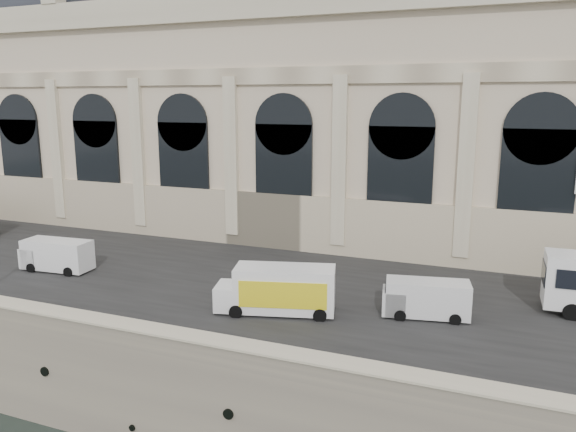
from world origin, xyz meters
name	(u,v)px	position (x,y,z in m)	size (l,w,h in m)	color
quay	(364,250)	(0.00, 35.00, 3.00)	(160.00, 70.00, 6.00)	gray
street	(293,281)	(0.00, 14.00, 6.03)	(160.00, 24.00, 0.06)	#2D2D2D
parapet	(198,347)	(0.00, 0.60, 6.62)	(160.00, 1.40, 1.21)	gray
museum	(300,93)	(-5.98, 30.86, 19.72)	(69.00, 18.70, 29.10)	beige
van_b	(54,255)	(-18.18, 9.49, 7.25)	(5.65, 2.64, 2.45)	white
van_c	(422,299)	(9.77, 10.51, 7.18)	(5.45, 2.91, 2.30)	silver
box_truck	(278,290)	(1.38, 7.86, 7.50)	(7.73, 4.22, 2.97)	white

